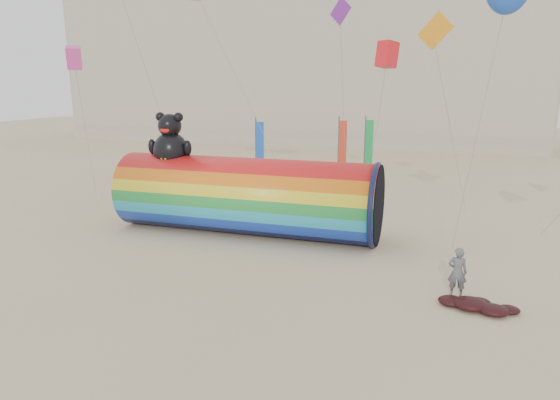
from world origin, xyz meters
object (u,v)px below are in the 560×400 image
(hotel_building, at_px, (296,62))
(fabric_bundle, at_px, (477,305))
(windsock_assembly, at_px, (246,194))
(kite_handler, at_px, (457,272))

(hotel_building, xyz_separation_m, fabric_bundle, (20.69, -48.13, -10.14))
(hotel_building, relative_size, windsock_assembly, 4.55)
(windsock_assembly, distance_m, fabric_bundle, 12.42)
(hotel_building, relative_size, kite_handler, 32.97)
(windsock_assembly, relative_size, fabric_bundle, 5.07)
(hotel_building, bearing_deg, kite_handler, -66.99)
(windsock_assembly, height_order, kite_handler, windsock_assembly)
(windsock_assembly, relative_size, kite_handler, 7.25)
(windsock_assembly, bearing_deg, kite_handler, -26.30)
(kite_handler, xyz_separation_m, fabric_bundle, (0.66, -0.95, -0.74))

